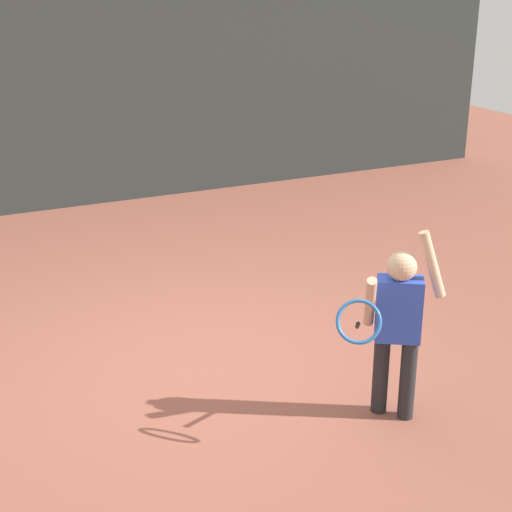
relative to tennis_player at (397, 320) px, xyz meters
name	(u,v)px	position (x,y,z in m)	size (l,w,h in m)	color
ground_plane	(200,368)	(-0.95, 1.20, -0.73)	(20.00, 20.00, 0.00)	brown
back_fence_windscreen	(54,73)	(-0.95, 5.96, 0.99)	(13.01, 0.08, 3.43)	#282D2B
fence_post_1	(52,66)	(-0.95, 6.02, 1.06)	(0.09, 0.09, 3.58)	slate
fence_post_2	(464,45)	(5.41, 6.02, 1.06)	(0.09, 0.09, 3.58)	slate
tennis_player	(397,320)	(0.00, 0.00, 0.00)	(0.89, 0.53, 1.35)	#232326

